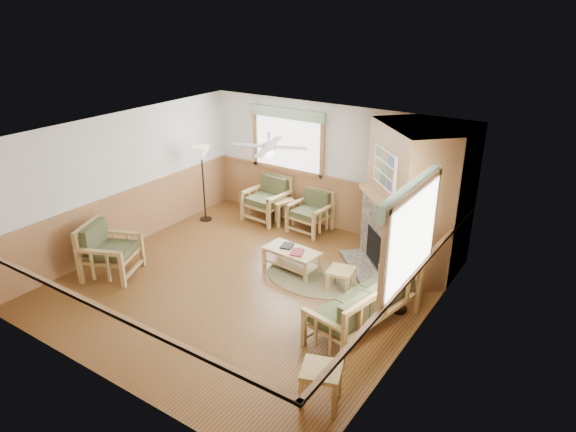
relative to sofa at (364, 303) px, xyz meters
The scene contains 24 objects.
floor 2.34m from the sofa, behind, with size 6.00×6.00×0.01m, color brown.
ceiling 3.21m from the sofa, behind, with size 6.00×6.00×0.01m, color white.
wall_back 3.94m from the sofa, 126.70° to the left, with size 6.00×0.02×2.70m, color silver.
wall_front 3.82m from the sofa, 128.06° to the right, with size 6.00×0.02×2.70m, color silver.
wall_left 5.37m from the sofa, behind, with size 0.02×6.00×2.70m, color silver.
wall_right 1.15m from the sofa, ahead, with size 0.02×6.00×2.70m, color silver.
wainscot 2.29m from the sofa, behind, with size 6.00×6.00×1.10m, color #97673E, non-canonical shape.
fireplace 2.32m from the sofa, 96.48° to the left, with size 2.20×2.20×2.70m, color #97673E, non-canonical shape.
window_back 5.00m from the sofa, 138.18° to the left, with size 1.90×0.16×1.50m, color white, non-canonical shape.
window_right 2.19m from the sofa, 10.66° to the right, with size 0.16×1.90×1.50m, color white, non-canonical shape.
ceiling_fan 3.00m from the sofa, 169.36° to the left, with size 1.24×1.24×0.36m, color white, non-canonical shape.
sofa is the anchor object (origin of this frame).
armchair_back_left 4.54m from the sofa, 144.65° to the left, with size 0.86×0.86×0.97m, color tan, non-canonical shape.
armchair_back_right 3.66m from the sofa, 134.21° to the left, with size 0.77×0.77×0.87m, color tan, non-canonical shape.
armchair_left 4.66m from the sofa, 167.51° to the right, with size 0.87×0.87×0.98m, color tan, non-canonical shape.
coffee_table 2.15m from the sofa, 153.93° to the left, with size 1.03×0.52×0.41m, color tan, non-canonical shape.
end_table_chairs 4.24m from the sofa, 141.72° to the left, with size 0.50×0.48×0.56m, color tan, non-canonical shape.
end_table_sofa 1.76m from the sofa, 81.50° to the right, with size 0.48×0.46×0.54m, color tan, non-canonical shape.
footstool 1.22m from the sofa, 134.95° to the left, with size 0.43×0.43×0.37m, color tan, non-canonical shape.
braided_rug 1.72m from the sofa, 148.48° to the left, with size 1.81×1.81×0.01m, color brown.
floor_lamp_left 5.19m from the sofa, 159.44° to the left, with size 0.40×0.40×1.73m, color black, non-canonical shape.
floor_lamp_right 0.94m from the sofa, 71.56° to the left, with size 0.42×0.42×1.82m, color black, non-canonical shape.
book_red 1.98m from the sofa, 153.32° to the left, with size 0.22×0.30×0.03m, color maroon.
book_dark 2.30m from the sofa, 154.00° to the left, with size 0.20×0.27×0.03m, color black.
Camera 1 is at (4.97, -6.18, 4.66)m, focal length 32.00 mm.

